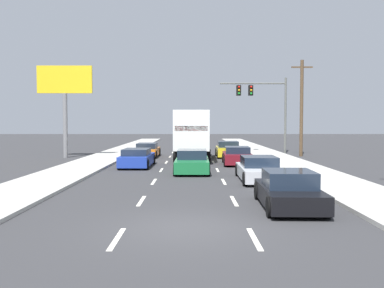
{
  "coord_description": "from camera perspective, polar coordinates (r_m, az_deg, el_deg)",
  "views": [
    {
      "loc": [
        0.16,
        -11.28,
        2.86
      ],
      "look_at": [
        0.29,
        18.97,
        1.32
      ],
      "focal_mm": 39.05,
      "sensor_mm": 36.0,
      "label": 1
    }
  ],
  "objects": [
    {
      "name": "ground_plane",
      "position": [
        36.39,
        -0.51,
        -1.59
      ],
      "size": [
        140.0,
        140.0,
        0.0
      ],
      "primitive_type": "plane",
      "color": "#333335"
    },
    {
      "name": "sidewalk_right",
      "position": [
        32.11,
        11.76,
        -2.13
      ],
      "size": [
        3.17,
        80.0,
        0.14
      ],
      "primitive_type": "cube",
      "color": "#B2AFA8",
      "rests_on": "ground_plane"
    },
    {
      "name": "sidewalk_left",
      "position": [
        32.18,
        -12.82,
        -2.13
      ],
      "size": [
        3.17,
        80.0,
        0.14
      ],
      "primitive_type": "cube",
      "color": "#B2AFA8",
      "rests_on": "ground_plane"
    },
    {
      "name": "lane_markings",
      "position": [
        32.78,
        -0.53,
        -2.08
      ],
      "size": [
        3.54,
        57.0,
        0.01
      ],
      "color": "silver",
      "rests_on": "ground_plane"
    },
    {
      "name": "car_orange",
      "position": [
        35.18,
        -6.37,
        -0.87
      ],
      "size": [
        1.92,
        4.33,
        1.17
      ],
      "color": "orange",
      "rests_on": "ground_plane"
    },
    {
      "name": "car_blue",
      "position": [
        27.37,
        -7.75,
        -1.91
      ],
      "size": [
        1.99,
        4.72,
        1.2
      ],
      "color": "#1E389E",
      "rests_on": "ground_plane"
    },
    {
      "name": "box_truck",
      "position": [
        31.87,
        -0.17,
        1.59
      ],
      "size": [
        2.82,
        8.62,
        3.73
      ],
      "color": "white",
      "rests_on": "ground_plane"
    },
    {
      "name": "car_green",
      "position": [
        24.19,
        -0.25,
        -2.48
      ],
      "size": [
        2.03,
        4.72,
        1.3
      ],
      "color": "#196B38",
      "rests_on": "ground_plane"
    },
    {
      "name": "car_yellow",
      "position": [
        34.98,
        4.66,
        -0.79
      ],
      "size": [
        2.02,
        4.13,
        1.33
      ],
      "color": "yellow",
      "rests_on": "ground_plane"
    },
    {
      "name": "car_maroon",
      "position": [
        28.78,
        5.92,
        -1.66
      ],
      "size": [
        2.08,
        4.19,
        1.23
      ],
      "color": "maroon",
      "rests_on": "ground_plane"
    },
    {
      "name": "car_silver",
      "position": [
        20.95,
        8.89,
        -3.47
      ],
      "size": [
        2.05,
        4.69,
        1.2
      ],
      "color": "#B7BABF",
      "rests_on": "ground_plane"
    },
    {
      "name": "car_black",
      "position": [
        14.51,
        12.81,
        -6.27
      ],
      "size": [
        2.02,
        4.19,
        1.26
      ],
      "color": "black",
      "rests_on": "ground_plane"
    },
    {
      "name": "traffic_signal_mast",
      "position": [
        39.55,
        8.88,
        6.28
      ],
      "size": [
        6.21,
        0.69,
        7.05
      ],
      "color": "#595B56",
      "rests_on": "ground_plane"
    },
    {
      "name": "utility_pole_mid",
      "position": [
        36.69,
        14.47,
        4.94
      ],
      "size": [
        1.8,
        0.28,
        8.16
      ],
      "color": "brown",
      "rests_on": "ground_plane"
    },
    {
      "name": "roadside_billboard",
      "position": [
        35.72,
        -17.25,
        6.9
      ],
      "size": [
        4.47,
        0.36,
        7.49
      ],
      "color": "slate",
      "rests_on": "ground_plane"
    }
  ]
}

